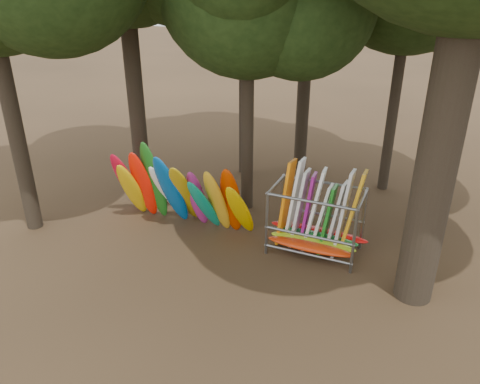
% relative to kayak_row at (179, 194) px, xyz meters
% --- Properties ---
extents(ground, '(120.00, 120.00, 0.00)m').
position_rel_kayak_row_xyz_m(ground, '(2.64, -0.77, -1.29)').
color(ground, '#47331E').
rests_on(ground, ground).
extents(lake, '(160.00, 160.00, 0.00)m').
position_rel_kayak_row_xyz_m(lake, '(2.64, 59.23, -1.29)').
color(lake, gray).
rests_on(lake, ground).
extents(far_shore, '(160.00, 4.00, 4.00)m').
position_rel_kayak_row_xyz_m(far_shore, '(2.64, 109.23, 0.71)').
color(far_shore, black).
rests_on(far_shore, ground).
extents(kayak_row, '(5.26, 2.21, 3.24)m').
position_rel_kayak_row_xyz_m(kayak_row, '(0.00, 0.00, 0.00)').
color(kayak_row, red).
rests_on(kayak_row, ground).
extents(storage_rack, '(3.23, 1.53, 2.91)m').
position_rel_kayak_row_xyz_m(storage_rack, '(4.66, 0.38, -0.28)').
color(storage_rack, slate).
rests_on(storage_rack, ground).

